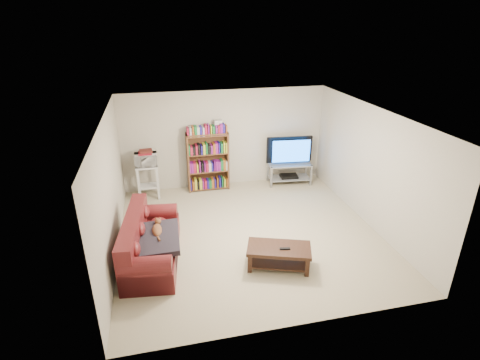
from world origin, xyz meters
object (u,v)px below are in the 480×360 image
object	(u,v)px
coffee_table	(279,253)
bookshelf	(208,161)
sofa	(148,245)
tv_stand	(289,170)

from	to	relation	value
coffee_table	bookshelf	size ratio (longest dim) A/B	0.82
sofa	tv_stand	xyz separation A→B (m)	(3.55, 2.61, 0.06)
tv_stand	bookshelf	xyz separation A→B (m)	(-2.07, 0.11, 0.38)
sofa	tv_stand	distance (m)	4.40
sofa	coffee_table	xyz separation A→B (m)	(2.17, -0.70, -0.03)
sofa	coffee_table	world-z (taller)	sofa
tv_stand	bookshelf	bearing A→B (deg)	-177.60
sofa	bookshelf	size ratio (longest dim) A/B	1.42
coffee_table	bookshelf	world-z (taller)	bookshelf
coffee_table	sofa	bearing A→B (deg)	-178.52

